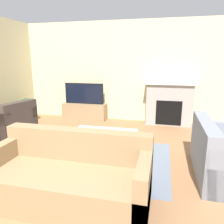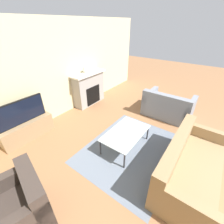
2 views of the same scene
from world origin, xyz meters
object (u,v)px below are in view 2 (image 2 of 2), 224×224
Objects in this scene: tv at (21,112)px; mantel_clock at (86,69)px; couch_loveseat at (168,107)px; armchair_by_window at (18,208)px; coffee_table at (126,134)px; couch_sectional at (189,167)px.

mantel_clock is at bearing 1.87° from tv.
couch_loveseat is at bearing -71.24° from mantel_clock.
armchair_by_window is 0.87× the size of coffee_table.
couch_loveseat is (2.01, 1.06, -0.00)m from couch_sectional.
couch_sectional reaches higher than coffee_table.
couch_sectional is 3.90m from mantel_clock.
tv is 3.74m from couch_sectional.
coffee_table is (0.04, 1.37, 0.09)m from couch_sectional.
couch_sectional and armchair_by_window have the same top height.
couch_loveseat is 5.61× the size of mantel_clock.
coffee_table is 4.67× the size of mantel_clock.
armchair_by_window is 4.08× the size of mantel_clock.
coffee_table is at bearing 81.06° from couch_loveseat.
tv is at bearing 51.78° from couch_loveseat.
couch_sectional is at bearing -72.24° from tv.
couch_sectional is at bearing 117.76° from couch_loveseat.
tv is 4.03m from couch_loveseat.
mantel_clock reaches higher than armchair_by_window.
tv is 0.57× the size of couch_sectional.
mantel_clock is (1.10, 2.24, 0.87)m from coffee_table.
coffee_table is 2.64m from mantel_clock.
coffee_table is at bearing 93.07° from armchair_by_window.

